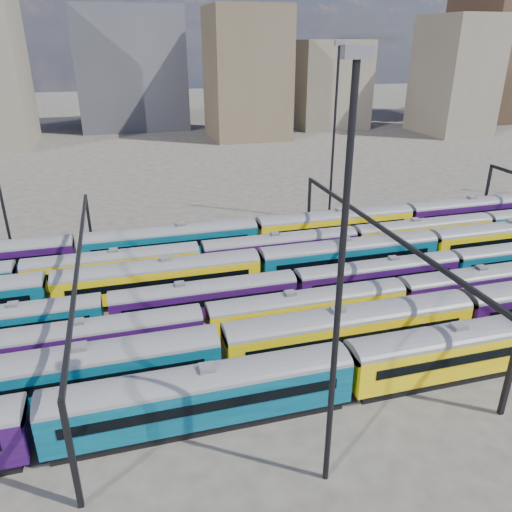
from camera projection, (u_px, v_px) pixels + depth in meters
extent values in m
plane|color=#3C3833|center=(288.00, 305.00, 52.64)|extent=(500.00, 500.00, 0.00)
cube|color=black|center=(203.00, 419.00, 36.37)|extent=(20.82, 2.70, 0.77)
cube|color=#053D53|center=(202.00, 397.00, 35.58)|extent=(21.92, 3.18, 3.18)
cylinder|color=#4C4C51|center=(201.00, 379.00, 34.94)|extent=(21.92, 3.18, 3.18)
cube|color=black|center=(206.00, 408.00, 34.00)|extent=(19.29, 0.06, 0.82)
cube|color=black|center=(198.00, 379.00, 36.84)|extent=(19.29, 0.06, 0.82)
cube|color=slate|center=(201.00, 369.00, 34.60)|extent=(1.10, 0.99, 0.38)
cube|color=black|center=(468.00, 368.00, 41.93)|extent=(20.82, 2.70, 0.77)
cube|color=#C8A408|center=(472.00, 349.00, 41.14)|extent=(21.92, 3.18, 3.18)
cylinder|color=#4C4C51|center=(475.00, 332.00, 40.50)|extent=(21.92, 3.18, 3.18)
cube|color=black|center=(486.00, 356.00, 39.56)|extent=(19.29, 0.06, 0.82)
cube|color=black|center=(460.00, 335.00, 42.40)|extent=(19.29, 0.06, 0.82)
cube|color=slate|center=(477.00, 323.00, 40.16)|extent=(1.10, 0.99, 0.38)
cube|color=black|center=(77.00, 397.00, 38.56)|extent=(21.10, 2.74, 0.78)
cube|color=#053D53|center=(74.00, 376.00, 37.76)|extent=(22.21, 3.22, 3.22)
cylinder|color=#4C4C51|center=(70.00, 358.00, 37.12)|extent=(22.21, 3.22, 3.22)
cube|color=black|center=(72.00, 385.00, 36.17)|extent=(19.55, 0.06, 0.83)
cube|color=black|center=(74.00, 359.00, 39.05)|extent=(19.55, 0.06, 0.83)
cube|color=slate|center=(69.00, 349.00, 36.77)|extent=(1.11, 1.00, 0.39)
cube|color=black|center=(348.00, 351.00, 44.19)|extent=(21.10, 2.74, 0.78)
cube|color=#C8A408|center=(349.00, 332.00, 43.39)|extent=(22.21, 3.22, 3.22)
cylinder|color=#4C4C51|center=(351.00, 316.00, 42.75)|extent=(22.21, 3.22, 3.22)
cube|color=black|center=(358.00, 338.00, 41.80)|extent=(19.55, 0.06, 0.83)
cube|color=black|center=(342.00, 319.00, 44.68)|extent=(19.55, 0.06, 0.83)
cube|color=slate|center=(351.00, 307.00, 42.40)|extent=(1.11, 1.00, 0.39)
cube|color=black|center=(93.00, 359.00, 43.25)|extent=(18.24, 2.37, 0.67)
cube|color=#220739|center=(90.00, 342.00, 42.56)|extent=(19.20, 2.78, 2.78)
cylinder|color=#4C4C51|center=(88.00, 328.00, 42.00)|extent=(19.20, 2.78, 2.78)
cube|color=black|center=(89.00, 348.00, 41.18)|extent=(16.90, 0.06, 0.72)
cube|color=black|center=(90.00, 330.00, 43.67)|extent=(16.90, 0.06, 0.72)
cube|color=slate|center=(87.00, 320.00, 41.71)|extent=(0.96, 0.86, 0.34)
cube|color=black|center=(307.00, 326.00, 48.14)|extent=(18.24, 2.37, 0.67)
cube|color=#C8A408|center=(307.00, 311.00, 47.45)|extent=(19.20, 2.78, 2.78)
cylinder|color=#4C4C51|center=(308.00, 298.00, 46.89)|extent=(19.20, 2.78, 2.78)
cube|color=black|center=(313.00, 315.00, 46.07)|extent=(16.90, 0.06, 0.72)
cube|color=black|center=(302.00, 301.00, 48.56)|extent=(16.90, 0.06, 0.72)
cube|color=slate|center=(308.00, 291.00, 46.59)|extent=(0.96, 0.86, 0.34)
cube|color=black|center=(481.00, 300.00, 53.03)|extent=(18.24, 2.37, 0.67)
cube|color=#220739|center=(484.00, 285.00, 52.33)|extent=(19.20, 2.78, 2.78)
cylinder|color=#4C4C51|center=(486.00, 273.00, 51.78)|extent=(19.20, 2.78, 2.78)
cube|color=black|center=(494.00, 288.00, 50.95)|extent=(16.90, 0.06, 0.72)
cube|color=black|center=(476.00, 277.00, 53.45)|extent=(16.90, 0.06, 0.72)
cube|color=slate|center=(488.00, 267.00, 51.48)|extent=(0.96, 0.86, 0.34)
cube|color=black|center=(1.00, 342.00, 45.65)|extent=(17.49, 2.27, 0.64)
cube|color=black|center=(206.00, 314.00, 50.34)|extent=(17.49, 2.27, 0.64)
cube|color=#220739|center=(205.00, 299.00, 49.68)|extent=(18.41, 2.67, 2.67)
cylinder|color=#4C4C51|center=(204.00, 288.00, 49.15)|extent=(18.41, 2.67, 2.67)
cube|color=black|center=(207.00, 303.00, 48.36)|extent=(16.20, 0.06, 0.69)
cube|color=black|center=(202.00, 291.00, 50.75)|extent=(16.20, 0.06, 0.69)
cube|color=slate|center=(204.00, 281.00, 48.86)|extent=(0.92, 0.83, 0.32)
cube|color=black|center=(375.00, 290.00, 55.04)|extent=(17.49, 2.27, 0.64)
cube|color=#220739|center=(377.00, 277.00, 54.37)|extent=(18.41, 2.67, 2.67)
cylinder|color=#4C4C51|center=(378.00, 266.00, 53.84)|extent=(18.41, 2.67, 2.67)
cube|color=black|center=(383.00, 280.00, 53.05)|extent=(16.20, 0.06, 0.69)
cube|color=black|center=(371.00, 269.00, 55.44)|extent=(16.20, 0.06, 0.69)
cube|color=slate|center=(379.00, 260.00, 53.56)|extent=(0.92, 0.83, 0.32)
cube|color=black|center=(161.00, 296.00, 53.76)|extent=(20.29, 2.63, 0.75)
cube|color=#C8A408|center=(160.00, 280.00, 52.99)|extent=(21.36, 3.10, 3.10)
cylinder|color=#4C4C51|center=(158.00, 267.00, 52.37)|extent=(21.36, 3.10, 3.10)
cube|color=black|center=(161.00, 283.00, 51.46)|extent=(18.80, 0.06, 0.80)
cube|color=black|center=(158.00, 271.00, 54.22)|extent=(18.80, 0.06, 0.80)
cube|color=slate|center=(158.00, 260.00, 52.04)|extent=(1.07, 0.96, 0.37)
cube|color=black|center=(348.00, 272.00, 59.18)|extent=(20.29, 2.63, 0.75)
cube|color=#053D53|center=(349.00, 258.00, 58.41)|extent=(21.36, 3.10, 3.10)
cylinder|color=#4C4C51|center=(350.00, 245.00, 57.79)|extent=(21.36, 3.10, 3.10)
cube|color=black|center=(355.00, 260.00, 56.88)|extent=(18.80, 0.06, 0.80)
cube|color=black|center=(343.00, 250.00, 59.65)|extent=(18.80, 0.06, 0.80)
cube|color=slate|center=(350.00, 239.00, 57.46)|extent=(1.07, 0.96, 0.37)
cube|color=black|center=(503.00, 253.00, 64.60)|extent=(20.29, 2.63, 0.75)
cube|color=#C8A408|center=(506.00, 239.00, 63.83)|extent=(21.36, 3.10, 3.10)
cylinder|color=#4C4C51|center=(508.00, 228.00, 63.21)|extent=(21.36, 3.10, 3.10)
cube|color=black|center=(498.00, 232.00, 65.07)|extent=(18.80, 0.06, 0.80)
cube|color=slate|center=(510.00, 221.00, 62.88)|extent=(1.07, 0.96, 0.37)
cube|color=black|center=(116.00, 281.00, 57.04)|extent=(18.25, 2.37, 0.67)
cube|color=#C8A408|center=(114.00, 268.00, 56.35)|extent=(19.21, 2.79, 2.79)
cylinder|color=#4C4C51|center=(112.00, 257.00, 55.79)|extent=(19.21, 2.79, 2.79)
cube|color=black|center=(114.00, 270.00, 54.97)|extent=(16.90, 0.06, 0.72)
cube|color=black|center=(113.00, 260.00, 57.46)|extent=(16.90, 0.06, 0.72)
cube|color=slate|center=(112.00, 250.00, 55.49)|extent=(0.96, 0.86, 0.34)
cube|color=black|center=(280.00, 262.00, 61.93)|extent=(18.25, 2.37, 0.67)
cube|color=#220739|center=(280.00, 250.00, 61.24)|extent=(19.21, 2.79, 2.79)
cylinder|color=#4C4C51|center=(281.00, 239.00, 60.68)|extent=(19.21, 2.79, 2.79)
cube|color=black|center=(284.00, 251.00, 59.86)|extent=(16.90, 0.06, 0.72)
cube|color=black|center=(277.00, 243.00, 62.35)|extent=(16.90, 0.06, 0.72)
cube|color=slate|center=(281.00, 233.00, 60.38)|extent=(0.96, 0.86, 0.34)
cube|color=black|center=(420.00, 246.00, 66.82)|extent=(18.25, 2.37, 0.67)
cube|color=#C8A408|center=(422.00, 234.00, 66.13)|extent=(19.21, 2.79, 2.79)
cylinder|color=#4C4C51|center=(424.00, 224.00, 65.57)|extent=(19.21, 2.79, 2.79)
cube|color=black|center=(429.00, 235.00, 64.74)|extent=(16.90, 0.06, 0.72)
cube|color=black|center=(417.00, 228.00, 67.24)|extent=(16.90, 0.06, 0.72)
cube|color=slate|center=(424.00, 219.00, 65.27)|extent=(0.96, 0.86, 0.34)
cube|color=black|center=(172.00, 258.00, 63.17)|extent=(20.57, 2.67, 0.76)
cube|color=#053D53|center=(171.00, 243.00, 62.39)|extent=(21.66, 3.14, 3.14)
cylinder|color=#4C4C51|center=(170.00, 232.00, 61.76)|extent=(21.66, 3.14, 3.14)
cube|color=black|center=(172.00, 245.00, 60.83)|extent=(19.06, 0.06, 0.81)
cube|color=black|center=(169.00, 236.00, 63.64)|extent=(19.06, 0.06, 0.81)
cube|color=slate|center=(170.00, 225.00, 61.43)|extent=(1.08, 0.97, 0.38)
cube|color=black|center=(334.00, 240.00, 68.66)|extent=(20.57, 2.67, 0.76)
cube|color=#C8A408|center=(335.00, 227.00, 67.88)|extent=(21.66, 3.14, 3.14)
cylinder|color=#4C4C51|center=(336.00, 216.00, 67.25)|extent=(21.66, 3.14, 3.14)
cube|color=black|center=(340.00, 228.00, 66.33)|extent=(19.06, 0.06, 0.81)
cube|color=black|center=(330.00, 220.00, 69.14)|extent=(19.06, 0.06, 0.81)
cube|color=slate|center=(336.00, 210.00, 66.92)|extent=(1.08, 0.97, 0.38)
cube|color=black|center=(472.00, 225.00, 74.16)|extent=(20.57, 2.67, 0.76)
cube|color=#220739|center=(474.00, 213.00, 73.38)|extent=(21.66, 3.14, 3.14)
cylinder|color=#4C4C51|center=(476.00, 202.00, 72.75)|extent=(21.66, 3.14, 3.14)
cube|color=black|center=(482.00, 214.00, 71.82)|extent=(19.06, 0.06, 0.81)
cube|color=black|center=(468.00, 207.00, 74.63)|extent=(19.06, 0.06, 0.81)
cube|color=slate|center=(477.00, 197.00, 72.41)|extent=(1.08, 0.97, 0.38)
cube|color=black|center=(72.00, 456.00, 28.45)|extent=(0.35, 0.35, 8.00)
cube|color=black|center=(90.00, 225.00, 63.75)|extent=(0.35, 0.35, 8.00)
cube|color=black|center=(78.00, 258.00, 44.58)|extent=(0.30, 40.00, 0.45)
cube|color=black|center=(511.00, 369.00, 35.85)|extent=(0.35, 0.35, 8.00)
cube|color=black|center=(309.00, 205.00, 71.16)|extent=(0.35, 0.35, 8.00)
cube|color=black|center=(380.00, 227.00, 51.98)|extent=(0.30, 40.00, 0.45)
cube|color=black|center=(487.00, 190.00, 78.56)|extent=(0.35, 0.35, 8.00)
cylinder|color=black|center=(338.00, 307.00, 26.98)|extent=(0.36, 0.36, 25.00)
cube|color=slate|center=(357.00, 52.00, 21.86)|extent=(1.40, 0.50, 0.60)
cylinder|color=black|center=(334.00, 139.00, 72.52)|extent=(0.36, 0.36, 25.00)
cube|color=slate|center=(340.00, 43.00, 67.40)|extent=(1.40, 0.50, 0.60)
cube|color=#38383F|center=(131.00, 69.00, 152.06)|extent=(31.45, 23.82, 34.83)
cube|color=brown|center=(247.00, 74.00, 136.70)|extent=(20.53, 21.40, 33.97)
cube|color=#665B4C|center=(327.00, 84.00, 155.61)|extent=(21.40, 20.66, 25.64)
cube|color=#665B4C|center=(454.00, 76.00, 143.13)|extent=(16.30, 22.06, 32.15)
cube|color=#332319|center=(494.00, 44.00, 165.28)|extent=(20.77, 27.95, 48.23)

